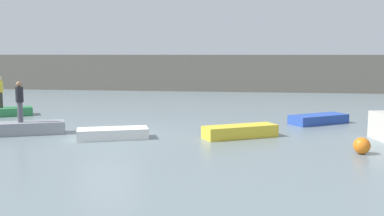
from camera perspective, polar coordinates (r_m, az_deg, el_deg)
The scene contains 10 objects.
ground_plane at distance 19.30m, azimuth -10.83°, elevation -3.39°, with size 120.00×120.00×0.00m, color slate.
embankment_wall at distance 41.42m, azimuth -0.48°, elevation 4.48°, with size 80.00×1.20×3.32m, color #666056.
rowboat_green at distance 26.88m, azimuth -23.06°, elevation -0.46°, with size 3.24×1.25×0.45m, color #2D7F47.
rowboat_grey at distance 20.39m, azimuth -20.89°, elevation -2.43°, with size 3.60×0.99×0.53m, color gray.
rowboat_white at distance 18.40m, azimuth -10.02°, elevation -3.21°, with size 2.80×1.09×0.43m, color white.
rowboat_yellow at distance 18.50m, azimuth 6.12°, elevation -2.97°, with size 3.07×0.95×0.50m, color gold.
rowboat_blue at distance 22.87m, azimuth 15.76°, elevation -1.37°, with size 2.92×1.14×0.45m, color #2B4CAD.
person_dark_shirt at distance 20.24m, azimuth -21.04°, elevation 1.01°, with size 0.32×0.32×1.73m.
person_yellow_shirt at distance 26.76m, azimuth -23.18°, elevation 2.09°, with size 0.32×0.32×1.74m.
mooring_buoy at distance 16.45m, azimuth 20.75°, elevation -4.49°, with size 0.58×0.58×0.58m, color orange.
Camera 1 is at (6.25, -17.94, 3.41)m, focal length 42.01 mm.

